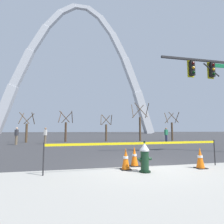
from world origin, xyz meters
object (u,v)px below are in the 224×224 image
at_px(pedestrian_walking_left, 45,136).
at_px(traffic_cone_curb_edge, 200,158).
at_px(monument_arch, 80,75).
at_px(pedestrian_walking_right, 16,136).
at_px(traffic_cone_mid_sidewalk, 126,159).
at_px(traffic_signal_gantry, 216,86).
at_px(traffic_cone_by_hydrant, 134,156).
at_px(fire_hydrant, 145,157).
at_px(pedestrian_standing_center, 166,135).

bearing_deg(pedestrian_walking_left, traffic_cone_curb_edge, -62.03).
height_order(traffic_cone_curb_edge, monument_arch, monument_arch).
xyz_separation_m(monument_arch, pedestrian_walking_right, (-7.53, -49.81, -21.32)).
bearing_deg(traffic_cone_mid_sidewalk, traffic_signal_gantry, 25.88).
height_order(monument_arch, pedestrian_walking_left, monument_arch).
bearing_deg(traffic_cone_curb_edge, traffic_cone_by_hydrant, 157.23).
relative_size(traffic_cone_by_hydrant, monument_arch, 0.01).
bearing_deg(traffic_signal_gantry, monument_arch, 95.89).
bearing_deg(pedestrian_walking_right, traffic_cone_curb_edge, -53.46).
distance_m(fire_hydrant, traffic_signal_gantry, 8.25).
xyz_separation_m(traffic_cone_curb_edge, pedestrian_walking_right, (-9.37, 12.64, 0.46)).
xyz_separation_m(traffic_cone_curb_edge, pedestrian_standing_center, (5.12, 11.65, 0.46)).
bearing_deg(traffic_signal_gantry, pedestrian_standing_center, 83.64).
bearing_deg(fire_hydrant, traffic_signal_gantry, 30.93).
xyz_separation_m(traffic_signal_gantry, pedestrian_standing_center, (0.89, 7.96, -3.25)).
xyz_separation_m(traffic_cone_curb_edge, pedestrian_walking_left, (-6.91, 13.01, 0.46)).
bearing_deg(fire_hydrant, monument_arch, 89.72).
bearing_deg(pedestrian_walking_left, traffic_cone_by_hydrant, -68.45).
distance_m(traffic_cone_by_hydrant, monument_arch, 65.30).
relative_size(traffic_signal_gantry, monument_arch, 0.10).
bearing_deg(pedestrian_standing_center, pedestrian_walking_left, 173.54).
height_order(fire_hydrant, traffic_cone_by_hydrant, fire_hydrant).
xyz_separation_m(pedestrian_walking_left, pedestrian_standing_center, (12.02, -1.36, 0.00)).
xyz_separation_m(traffic_signal_gantry, monument_arch, (-6.07, 58.77, 18.06)).
relative_size(traffic_cone_by_hydrant, pedestrian_walking_left, 0.46).
bearing_deg(traffic_cone_mid_sidewalk, pedestrian_walking_right, 118.79).
xyz_separation_m(traffic_cone_curb_edge, traffic_signal_gantry, (4.23, 3.69, 3.71)).
bearing_deg(monument_arch, pedestrian_walking_right, -98.60).
bearing_deg(traffic_cone_curb_edge, fire_hydrant, -176.52).
relative_size(traffic_signal_gantry, pedestrian_standing_center, 3.77).
height_order(pedestrian_standing_center, pedestrian_walking_right, same).
height_order(fire_hydrant, traffic_cone_mid_sidewalk, fire_hydrant).
bearing_deg(pedestrian_standing_center, monument_arch, 97.79).
distance_m(fire_hydrant, traffic_cone_by_hydrant, 1.03).
bearing_deg(traffic_signal_gantry, pedestrian_walking_right, 146.63).
bearing_deg(pedestrian_walking_left, traffic_cone_mid_sidewalk, -71.27).
height_order(traffic_signal_gantry, monument_arch, monument_arch).
xyz_separation_m(traffic_cone_by_hydrant, pedestrian_walking_left, (-4.78, 12.12, 0.46)).
relative_size(traffic_cone_mid_sidewalk, monument_arch, 0.01).
bearing_deg(traffic_cone_by_hydrant, traffic_cone_curb_edge, -22.77).
bearing_deg(pedestrian_walking_right, monument_arch, 81.40).
bearing_deg(traffic_signal_gantry, traffic_cone_curb_edge, -138.93).
relative_size(monument_arch, pedestrian_walking_left, 36.56).
relative_size(pedestrian_walking_left, pedestrian_walking_right, 1.00).
relative_size(traffic_cone_mid_sidewalk, traffic_cone_curb_edge, 1.00).
xyz_separation_m(monument_arch, pedestrian_walking_left, (-5.07, -49.44, -21.32)).
relative_size(traffic_signal_gantry, pedestrian_walking_left, 3.77).
bearing_deg(fire_hydrant, traffic_cone_curb_edge, 3.48).
height_order(monument_arch, pedestrian_walking_right, monument_arch).
relative_size(traffic_cone_curb_edge, traffic_signal_gantry, 0.12).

